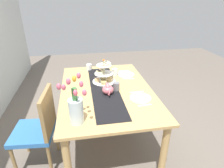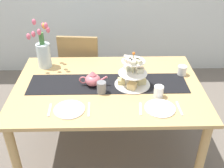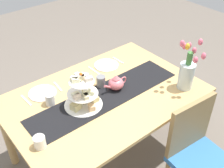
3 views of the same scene
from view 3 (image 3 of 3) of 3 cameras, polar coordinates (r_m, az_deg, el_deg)
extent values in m
plane|color=#6B6056|center=(2.82, -1.35, -13.93)|extent=(8.00, 8.00, 0.00)
cube|color=tan|center=(2.31, -1.60, -2.49)|extent=(1.58, 1.07, 0.03)
cylinder|color=tan|center=(3.19, 3.58, 1.61)|extent=(0.07, 0.07, 0.70)
cylinder|color=tan|center=(2.66, -20.54, -9.85)|extent=(0.07, 0.07, 0.70)
cylinder|color=tan|center=(2.75, 16.83, -7.07)|extent=(0.07, 0.07, 0.70)
cylinder|color=olive|center=(2.64, 16.79, -14.06)|extent=(0.04, 0.04, 0.41)
cube|color=#3370B7|center=(2.30, 18.12, -15.21)|extent=(0.46, 0.46, 0.05)
cube|color=olive|center=(2.19, 15.62, -8.12)|extent=(0.42, 0.07, 0.45)
cube|color=black|center=(2.29, -1.26, -2.44)|extent=(1.34, 0.32, 0.00)
cylinder|color=beige|center=(2.12, -6.05, -1.35)|extent=(0.01, 0.01, 0.28)
cylinder|color=white|center=(2.21, -5.83, -4.16)|extent=(0.30, 0.30, 0.01)
cylinder|color=white|center=(2.14, -6.00, -1.93)|extent=(0.24, 0.24, 0.01)
cylinder|color=white|center=(2.07, -6.19, 0.46)|extent=(0.19, 0.19, 0.01)
cube|color=#D2C689|center=(2.16, -7.38, -4.51)|extent=(0.08, 0.08, 0.05)
cube|color=#E9B986|center=(2.14, -4.16, -4.76)|extent=(0.06, 0.06, 0.05)
cube|color=#D8C27B|center=(2.23, -3.69, -2.94)|extent=(0.07, 0.07, 0.04)
cube|color=#E4C07B|center=(2.24, -6.69, -2.60)|extent=(0.09, 0.08, 0.05)
cube|color=#EAE8C4|center=(2.10, -7.37, -2.19)|extent=(0.06, 0.04, 0.03)
cube|color=beige|center=(2.08, -7.13, -2.61)|extent=(0.06, 0.04, 0.03)
cube|color=#F3E7B5|center=(2.08, -5.31, -2.55)|extent=(0.05, 0.06, 0.03)
cube|color=#EAE9C5|center=(2.10, -5.37, -2.12)|extent=(0.04, 0.06, 0.03)
cube|color=beige|center=(2.12, -4.25, -1.63)|extent=(0.06, 0.07, 0.03)
cube|color=beige|center=(2.07, -4.75, 1.06)|extent=(0.06, 0.05, 0.03)
cube|color=beige|center=(2.09, -5.45, 1.55)|extent=(0.07, 0.06, 0.03)
cube|color=#F3E4CB|center=(2.10, -6.17, 1.64)|extent=(0.06, 0.07, 0.03)
cube|color=silver|center=(2.11, -6.96, 1.66)|extent=(0.04, 0.06, 0.03)
cube|color=beige|center=(2.08, -7.68, 1.09)|extent=(0.06, 0.07, 0.03)
cube|color=beige|center=(2.06, -7.37, 0.77)|extent=(0.07, 0.06, 0.03)
sphere|color=orange|center=(2.04, -6.32, 2.03)|extent=(0.02, 0.02, 0.02)
ellipsoid|color=#D66B75|center=(2.34, 0.83, 0.07)|extent=(0.13, 0.13, 0.10)
cone|color=#D66B75|center=(2.30, 0.85, 1.44)|extent=(0.06, 0.06, 0.04)
cylinder|color=#D66B75|center=(2.28, -0.89, -0.58)|extent=(0.07, 0.02, 0.06)
torus|color=#D66B75|center=(2.38, 2.31, 0.79)|extent=(0.07, 0.01, 0.07)
cylinder|color=silver|center=(2.40, 14.84, 1.58)|extent=(0.13, 0.13, 0.23)
cylinder|color=#3D7538|center=(2.31, 15.47, 4.92)|extent=(0.04, 0.04, 0.12)
ellipsoid|color=yellow|center=(2.23, 15.13, 7.38)|extent=(0.04, 0.04, 0.06)
ellipsoid|color=#E5607A|center=(2.21, 16.63, 4.72)|extent=(0.04, 0.04, 0.06)
ellipsoid|color=#E5607A|center=(2.22, 18.13, 5.43)|extent=(0.04, 0.04, 0.06)
ellipsoid|color=#E5607A|center=(2.27, 17.55, 8.15)|extent=(0.04, 0.04, 0.06)
ellipsoid|color=#E5607A|center=(2.34, 16.39, 6.55)|extent=(0.04, 0.04, 0.06)
ellipsoid|color=#E5607A|center=(2.39, 15.44, 7.59)|extent=(0.04, 0.04, 0.06)
ellipsoid|color=#E5607A|center=(2.30, 14.55, 7.46)|extent=(0.04, 0.04, 0.06)
ellipsoid|color=#E5607A|center=(2.22, 14.08, 7.99)|extent=(0.04, 0.04, 0.06)
cylinder|color=white|center=(1.93, -14.51, -11.36)|extent=(0.08, 0.08, 0.08)
cylinder|color=white|center=(2.66, -1.16, 3.85)|extent=(0.23, 0.23, 0.01)
cube|color=silver|center=(2.74, 1.23, 4.85)|extent=(0.02, 0.15, 0.01)
cube|color=silver|center=(2.59, -3.68, 2.71)|extent=(0.02, 0.17, 0.01)
cylinder|color=white|center=(2.38, -13.96, -1.80)|extent=(0.23, 0.23, 0.01)
cube|color=silver|center=(2.43, -10.97, -0.52)|extent=(0.03, 0.15, 0.01)
cube|color=silver|center=(2.35, -17.05, -3.20)|extent=(0.02, 0.17, 0.01)
cylinder|color=slate|center=(2.37, -2.27, 0.57)|extent=(0.08, 0.08, 0.09)
cylinder|color=white|center=(2.24, -12.49, -3.05)|extent=(0.08, 0.08, 0.09)
camera|label=1|loc=(3.32, 33.07, 24.41)|focal=30.13mm
camera|label=2|loc=(3.54, -24.75, 30.31)|focal=43.25mm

